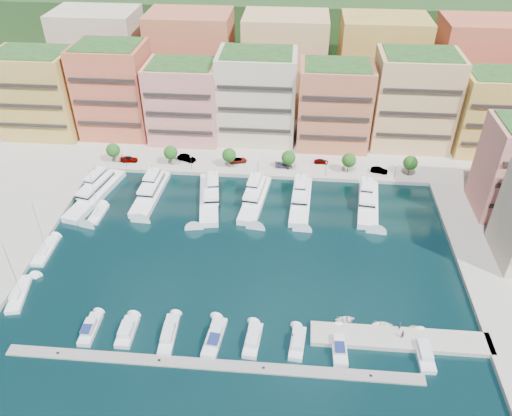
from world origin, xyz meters
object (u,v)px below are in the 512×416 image
at_px(yacht_3, 255,196).
at_px(car_4, 321,161).
at_px(tree_1, 171,153).
at_px(tree_3, 288,158).
at_px(cruiser_2, 127,332).
at_px(tender_0, 345,320).
at_px(lamppost_4, 396,170).
at_px(cruiser_1, 90,329).
at_px(cruiser_4, 214,338).
at_px(yacht_5, 368,201).
at_px(cruiser_7, 339,346).
at_px(cruiser_9, 424,352).
at_px(sailboat_2, 98,214).
at_px(yacht_4, 301,199).
at_px(person_1, 402,334).
at_px(tree_5, 410,163).
at_px(car_3, 284,165).
at_px(car_5, 379,170).
at_px(yacht_2, 209,195).
at_px(cruiser_3, 169,335).
at_px(cruiser_6, 298,344).
at_px(yacht_0, 97,191).
at_px(tender_2, 383,326).
at_px(lamppost_3, 326,167).
at_px(tree_2, 229,155).
at_px(lamppost_0, 125,158).
at_px(yacht_1, 151,191).
at_px(sailboat_0, 19,295).
at_px(tree_4, 349,160).
at_px(tender_3, 414,327).
at_px(cruiser_5, 253,340).
at_px(lamppost_2, 258,164).
at_px(car_1, 187,158).
at_px(car_2, 238,160).
at_px(lamppost_1, 191,161).
at_px(car_0, 129,159).
at_px(tree_0, 113,150).

distance_m(yacht_3, car_4, 24.45).
xyz_separation_m(tree_1, tree_3, (32.00, 0.00, 0.00)).
bearing_deg(cruiser_2, tender_0, 9.06).
bearing_deg(car_4, lamppost_4, -108.14).
distance_m(cruiser_1, cruiser_4, 22.88).
xyz_separation_m(yacht_5, cruiser_7, (-9.20, -44.77, -0.64)).
bearing_deg(cruiser_9, sailboat_2, 153.73).
xyz_separation_m(yacht_4, person_1, (18.44, -41.72, 0.73)).
bearing_deg(tree_5, yacht_3, -160.92).
height_order(car_3, car_5, car_5).
bearing_deg(yacht_2, cruiser_3, -90.42).
distance_m(yacht_2, cruiser_2, 44.44).
xyz_separation_m(yacht_4, cruiser_7, (7.29, -44.39, -0.52)).
height_order(cruiser_3, sailboat_2, sailboat_2).
bearing_deg(cruiser_6, yacht_2, 117.61).
xyz_separation_m(yacht_0, tender_2, (67.26, -37.43, -0.81)).
bearing_deg(car_3, car_5, -87.64).
relative_size(lamppost_3, cruiser_6, 0.57).
bearing_deg(cruiser_4, tree_2, 94.70).
bearing_deg(cruiser_2, yacht_3, 66.27).
bearing_deg(lamppost_4, lamppost_0, 180.00).
bearing_deg(car_5, yacht_5, 176.08).
height_order(yacht_1, sailboat_0, sailboat_0).
relative_size(cruiser_3, car_3, 1.98).
height_order(tree_4, tender_3, tree_4).
bearing_deg(yacht_2, cruiser_7, -55.42).
bearing_deg(cruiser_5, lamppost_0, 125.44).
bearing_deg(lamppost_2, yacht_4, -44.40).
relative_size(sailboat_0, tender_3, 8.00).
bearing_deg(cruiser_3, yacht_2, 89.58).
distance_m(tree_1, tender_3, 77.41).
bearing_deg(sailboat_2, tree_2, 38.99).
bearing_deg(tree_1, car_1, 32.81).
relative_size(yacht_4, car_2, 4.25).
relative_size(yacht_5, cruiser_5, 2.52).
xyz_separation_m(lamppost_2, yacht_1, (-26.31, -11.33, -2.73)).
xyz_separation_m(lamppost_3, car_2, (-23.89, 5.04, -2.16)).
distance_m(tree_1, cruiser_5, 64.49).
distance_m(tree_1, tree_2, 16.00).
distance_m(cruiser_7, tender_0, 6.55).
relative_size(tree_1, tender_3, 3.42).
distance_m(cruiser_9, sailboat_2, 78.53).
distance_m(lamppost_1, car_0, 18.47).
relative_size(tree_0, yacht_5, 0.29).
distance_m(yacht_3, cruiser_1, 51.61).
relative_size(yacht_2, cruiser_4, 2.40).
bearing_deg(cruiser_4, cruiser_9, 0.04).
relative_size(tender_0, person_1, 2.30).
xyz_separation_m(lamppost_3, tender_3, (14.91, -49.99, -3.39)).
bearing_deg(tender_0, car_2, 7.66).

